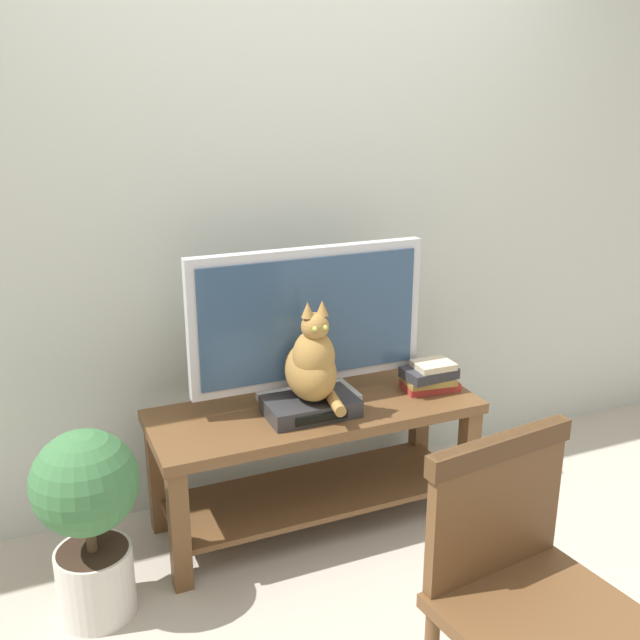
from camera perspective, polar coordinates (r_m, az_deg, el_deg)
ground_plane at (r=2.87m, az=5.62°, el=-20.61°), size 12.00×12.00×0.00m
back_wall at (r=3.15m, az=-2.23°, el=10.97°), size 7.00×0.12×2.80m
tv_stand at (r=3.05m, az=-0.38°, el=-9.60°), size 1.35×0.51×0.53m
tv at (r=2.90m, az=-0.89°, el=-0.21°), size 0.99×0.20×0.65m
media_box at (r=2.90m, az=-0.74°, el=-6.81°), size 0.36×0.23×0.07m
cat at (r=2.81m, az=-0.62°, el=-3.48°), size 0.19×0.34×0.41m
wooden_chair at (r=2.07m, az=15.96°, el=-19.32°), size 0.52×0.53×0.92m
book_stack at (r=3.14m, az=8.62°, el=-4.42°), size 0.25×0.18×0.13m
potted_plant at (r=2.65m, az=-17.76°, el=-14.19°), size 0.36×0.36×0.70m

